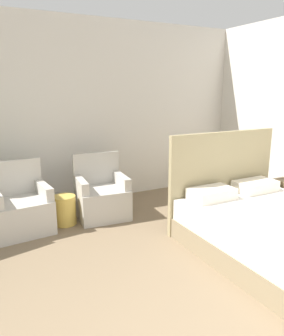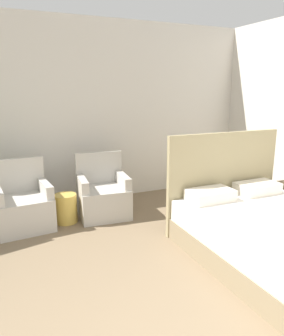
{
  "view_description": "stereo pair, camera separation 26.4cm",
  "coord_description": "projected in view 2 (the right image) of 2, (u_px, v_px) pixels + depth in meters",
  "views": [
    {
      "loc": [
        -1.47,
        -0.93,
        1.84
      ],
      "look_at": [
        0.48,
        2.83,
        0.8
      ],
      "focal_mm": 35.0,
      "sensor_mm": 36.0,
      "label": 1
    },
    {
      "loc": [
        -1.23,
        -1.05,
        1.84
      ],
      "look_at": [
        0.48,
        2.83,
        0.8
      ],
      "focal_mm": 35.0,
      "sensor_mm": 36.0,
      "label": 2
    }
  ],
  "objects": [
    {
      "name": "wall_back",
      "position": [
        81.0,
        113.0,
        5.21
      ],
      "size": [
        10.0,
        0.06,
        2.9
      ],
      "color": "silver",
      "rests_on": "ground_plane"
    },
    {
      "name": "bed",
      "position": [
        279.0,
        236.0,
        3.52
      ],
      "size": [
        1.66,
        2.19,
        1.29
      ],
      "color": "#8C7A5B",
      "rests_on": "ground_plane"
    },
    {
      "name": "armchair_near_window_left",
      "position": [
        23.0,
        208.0,
        4.35
      ],
      "size": [
        0.75,
        0.69,
        0.91
      ],
      "rotation": [
        0.0,
        0.0,
        0.09
      ],
      "color": "#B7B2A8",
      "rests_on": "ground_plane"
    },
    {
      "name": "armchair_near_window_right",
      "position": [
        103.0,
        197.0,
        4.78
      ],
      "size": [
        0.75,
        0.69,
        0.91
      ],
      "rotation": [
        0.0,
        0.0,
        -0.08
      ],
      "color": "#B7B2A8",
      "rests_on": "ground_plane"
    },
    {
      "name": "side_table",
      "position": [
        66.0,
        208.0,
        4.57
      ],
      "size": [
        0.31,
        0.31,
        0.4
      ],
      "color": "gold",
      "rests_on": "ground_plane"
    }
  ]
}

